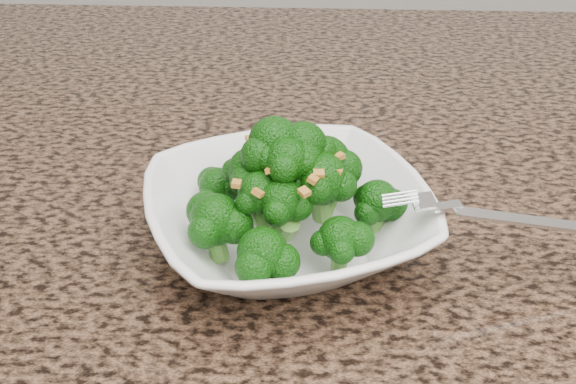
# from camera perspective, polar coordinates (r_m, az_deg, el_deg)

# --- Properties ---
(granite_counter) EXTENTS (1.64, 1.04, 0.03)m
(granite_counter) POSITION_cam_1_polar(r_m,az_deg,el_deg) (0.64, 9.61, -1.51)
(granite_counter) COLOR brown
(granite_counter) RESTS_ON cabinet
(bowl) EXTENTS (0.27, 0.27, 0.05)m
(bowl) POSITION_cam_1_polar(r_m,az_deg,el_deg) (0.55, 0.00, -2.15)
(bowl) COLOR white
(bowl) RESTS_ON granite_counter
(broccoli_pile) EXTENTS (0.19, 0.19, 0.07)m
(broccoli_pile) POSITION_cam_1_polar(r_m,az_deg,el_deg) (0.52, 0.00, 3.48)
(broccoli_pile) COLOR #0E4C08
(broccoli_pile) RESTS_ON bowl
(garlic_topping) EXTENTS (0.11, 0.11, 0.01)m
(garlic_topping) POSITION_cam_1_polar(r_m,az_deg,el_deg) (0.50, 0.00, 7.34)
(garlic_topping) COLOR #BF832E
(garlic_topping) RESTS_ON broccoli_pile
(fork) EXTENTS (0.17, 0.05, 0.01)m
(fork) POSITION_cam_1_polar(r_m,az_deg,el_deg) (0.52, 12.85, -1.13)
(fork) COLOR silver
(fork) RESTS_ON bowl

